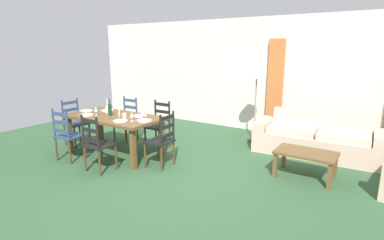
{
  "coord_description": "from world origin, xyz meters",
  "views": [
    {
      "loc": [
        2.99,
        -3.73,
        1.98
      ],
      "look_at": [
        0.11,
        0.65,
        0.75
      ],
      "focal_mm": 28.49,
      "sensor_mm": 36.0,
      "label": 1
    }
  ],
  "objects_px": {
    "dining_chair_far_right": "(159,125)",
    "wine_glass_near_right": "(132,115)",
    "wine_bottle": "(110,110)",
    "wine_glass_far_left": "(107,107)",
    "dining_chair_near_right": "(97,144)",
    "dining_chair_near_left": "(67,135)",
    "dining_chair_far_left": "(127,119)",
    "dining_table": "(114,120)",
    "wine_glass_far_right": "(142,112)",
    "wine_glass_near_left": "(96,109)",
    "standing_lamp": "(257,76)",
    "coffee_table": "(306,156)",
    "dining_chair_head_west": "(75,122)",
    "dining_chair_head_east": "(162,140)",
    "coffee_cup_primary": "(124,116)",
    "couch": "(317,140)"
  },
  "relations": [
    {
      "from": "wine_bottle",
      "to": "wine_glass_far_left",
      "type": "bearing_deg",
      "value": 149.75
    },
    {
      "from": "dining_chair_far_left",
      "to": "dining_chair_near_left",
      "type": "bearing_deg",
      "value": -90.1
    },
    {
      "from": "wine_bottle",
      "to": "wine_glass_far_left",
      "type": "distance_m",
      "value": 0.3
    },
    {
      "from": "dining_chair_near_right",
      "to": "wine_glass_near_right",
      "type": "xyz_separation_m",
      "value": [
        0.18,
        0.63,
        0.38
      ]
    },
    {
      "from": "dining_chair_head_east",
      "to": "wine_glass_far_left",
      "type": "xyz_separation_m",
      "value": [
        -1.49,
        0.15,
        0.38
      ]
    },
    {
      "from": "dining_chair_far_right",
      "to": "wine_glass_far_right",
      "type": "bearing_deg",
      "value": -77.46
    },
    {
      "from": "dining_chair_near_right",
      "to": "wine_glass_far_left",
      "type": "relative_size",
      "value": 5.96
    },
    {
      "from": "dining_table",
      "to": "wine_bottle",
      "type": "bearing_deg",
      "value": -152.76
    },
    {
      "from": "dining_table",
      "to": "wine_glass_near_right",
      "type": "xyz_separation_m",
      "value": [
        0.61,
        -0.13,
        0.2
      ]
    },
    {
      "from": "dining_chair_far_left",
      "to": "standing_lamp",
      "type": "relative_size",
      "value": 0.59
    },
    {
      "from": "dining_chair_near_right",
      "to": "wine_glass_near_right",
      "type": "relative_size",
      "value": 5.96
    },
    {
      "from": "coffee_table",
      "to": "wine_glass_near_left",
      "type": "bearing_deg",
      "value": -164.49
    },
    {
      "from": "dining_chair_head_west",
      "to": "dining_chair_head_east",
      "type": "bearing_deg",
      "value": 0.11
    },
    {
      "from": "dining_table",
      "to": "coffee_table",
      "type": "distance_m",
      "value": 3.45
    },
    {
      "from": "couch",
      "to": "standing_lamp",
      "type": "relative_size",
      "value": 1.41
    },
    {
      "from": "dining_chair_far_right",
      "to": "wine_bottle",
      "type": "xyz_separation_m",
      "value": [
        -0.52,
        -0.79,
        0.39
      ]
    },
    {
      "from": "coffee_table",
      "to": "standing_lamp",
      "type": "height_order",
      "value": "standing_lamp"
    },
    {
      "from": "wine_glass_far_left",
      "to": "dining_chair_near_right",
      "type": "bearing_deg",
      "value": -50.3
    },
    {
      "from": "wine_glass_near_right",
      "to": "dining_chair_near_right",
      "type": "bearing_deg",
      "value": -105.99
    },
    {
      "from": "wine_glass_near_right",
      "to": "standing_lamp",
      "type": "distance_m",
      "value": 2.78
    },
    {
      "from": "dining_chair_near_right",
      "to": "wine_glass_near_left",
      "type": "xyz_separation_m",
      "value": [
        -0.74,
        0.62,
        0.38
      ]
    },
    {
      "from": "coffee_table",
      "to": "dining_table",
      "type": "bearing_deg",
      "value": -165.43
    },
    {
      "from": "wine_glass_near_left",
      "to": "dining_chair_near_right",
      "type": "bearing_deg",
      "value": -40.03
    },
    {
      "from": "dining_table",
      "to": "coffee_table",
      "type": "height_order",
      "value": "dining_table"
    },
    {
      "from": "dining_chair_near_left",
      "to": "wine_glass_near_left",
      "type": "xyz_separation_m",
      "value": [
        0.11,
        0.57,
        0.38
      ]
    },
    {
      "from": "dining_chair_head_east",
      "to": "wine_bottle",
      "type": "bearing_deg",
      "value": 179.95
    },
    {
      "from": "wine_bottle",
      "to": "wine_glass_near_right",
      "type": "xyz_separation_m",
      "value": [
        0.66,
        -0.11,
        -0.01
      ]
    },
    {
      "from": "dining_chair_near_left",
      "to": "dining_chair_far_left",
      "type": "bearing_deg",
      "value": 89.9
    },
    {
      "from": "dining_chair_far_right",
      "to": "wine_glass_near_right",
      "type": "xyz_separation_m",
      "value": [
        0.14,
        -0.89,
        0.38
      ]
    },
    {
      "from": "wine_glass_near_right",
      "to": "coffee_table",
      "type": "bearing_deg",
      "value": 20.16
    },
    {
      "from": "wine_bottle",
      "to": "coffee_cup_primary",
      "type": "xyz_separation_m",
      "value": [
        0.37,
        0.0,
        -0.07
      ]
    },
    {
      "from": "dining_chair_far_right",
      "to": "wine_glass_near_right",
      "type": "relative_size",
      "value": 5.96
    },
    {
      "from": "dining_table",
      "to": "couch",
      "type": "relative_size",
      "value": 0.82
    },
    {
      "from": "wine_glass_near_left",
      "to": "dining_table",
      "type": "bearing_deg",
      "value": 24.9
    },
    {
      "from": "wine_glass_near_left",
      "to": "coffee_table",
      "type": "relative_size",
      "value": 0.18
    },
    {
      "from": "wine_bottle",
      "to": "wine_glass_near_left",
      "type": "relative_size",
      "value": 1.96
    },
    {
      "from": "dining_chair_near_right",
      "to": "wine_glass_far_right",
      "type": "height_order",
      "value": "dining_chair_near_right"
    },
    {
      "from": "dining_chair_far_right",
      "to": "dining_chair_near_left",
      "type": "bearing_deg",
      "value": -121.19
    },
    {
      "from": "dining_chair_far_right",
      "to": "coffee_table",
      "type": "height_order",
      "value": "dining_chair_far_right"
    },
    {
      "from": "dining_table",
      "to": "wine_glass_near_right",
      "type": "bearing_deg",
      "value": -12.41
    },
    {
      "from": "dining_table",
      "to": "dining_chair_near_right",
      "type": "distance_m",
      "value": 0.9
    },
    {
      "from": "coffee_cup_primary",
      "to": "wine_glass_near_right",
      "type": "bearing_deg",
      "value": -20.6
    },
    {
      "from": "couch",
      "to": "standing_lamp",
      "type": "xyz_separation_m",
      "value": [
        -1.35,
        0.18,
        1.12
      ]
    },
    {
      "from": "dining_chair_head_west",
      "to": "dining_chair_head_east",
      "type": "height_order",
      "value": "same"
    },
    {
      "from": "wine_glass_far_right",
      "to": "dining_chair_near_right",
      "type": "bearing_deg",
      "value": -101.26
    },
    {
      "from": "wine_glass_near_right",
      "to": "standing_lamp",
      "type": "xyz_separation_m",
      "value": [
        1.3,
        2.4,
        0.55
      ]
    },
    {
      "from": "wine_glass_near_left",
      "to": "coffee_cup_primary",
      "type": "relative_size",
      "value": 1.79
    },
    {
      "from": "wine_glass_far_left",
      "to": "wine_glass_far_right",
      "type": "distance_m",
      "value": 0.92
    },
    {
      "from": "wine_glass_near_left",
      "to": "coffee_cup_primary",
      "type": "distance_m",
      "value": 0.64
    },
    {
      "from": "wine_glass_far_left",
      "to": "standing_lamp",
      "type": "xyz_separation_m",
      "value": [
        2.22,
        2.14,
        0.55
      ]
    }
  ]
}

